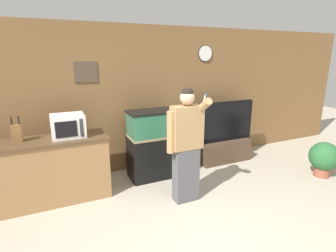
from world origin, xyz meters
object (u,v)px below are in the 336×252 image
tv_on_stand (224,144)px  potted_plant (324,157)px  aquarium_on_stand (156,144)px  person_standing (186,144)px  knife_block (17,133)px  counter_island (48,171)px  microwave (68,126)px

tv_on_stand → potted_plant: tv_on_stand is taller
aquarium_on_stand → person_standing: 0.97m
aquarium_on_stand → tv_on_stand: bearing=2.7°
knife_block → aquarium_on_stand: knife_block is taller
person_standing → knife_block: bearing=158.4°
knife_block → person_standing: (2.13, -0.84, -0.20)m
counter_island → tv_on_stand: 3.24m
tv_on_stand → counter_island: bearing=-176.4°
knife_block → potted_plant: bearing=-13.8°
knife_block → aquarium_on_stand: 2.11m
aquarium_on_stand → potted_plant: (2.67, -1.24, -0.25)m
microwave → potted_plant: bearing=-15.7°
aquarium_on_stand → person_standing: bearing=-85.1°
microwave → knife_block: 0.65m
aquarium_on_stand → potted_plant: bearing=-25.0°
tv_on_stand → knife_block: bearing=-177.5°
tv_on_stand → microwave: bearing=-176.6°
knife_block → tv_on_stand: 3.62m
potted_plant → person_standing: bearing=173.1°
microwave → aquarium_on_stand: size_ratio=0.38×
knife_block → aquarium_on_stand: (2.05, 0.08, -0.48)m
counter_island → microwave: 0.71m
counter_island → microwave: microwave is taller
microwave → aquarium_on_stand: (1.40, 0.10, -0.51)m
person_standing → aquarium_on_stand: bearing=94.9°
microwave → knife_block: bearing=178.8°
counter_island → person_standing: 2.02m
microwave → aquarium_on_stand: bearing=4.0°
tv_on_stand → person_standing: person_standing is taller
counter_island → microwave: size_ratio=3.76×
counter_island → potted_plant: bearing=-14.2°
person_standing → potted_plant: 2.66m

